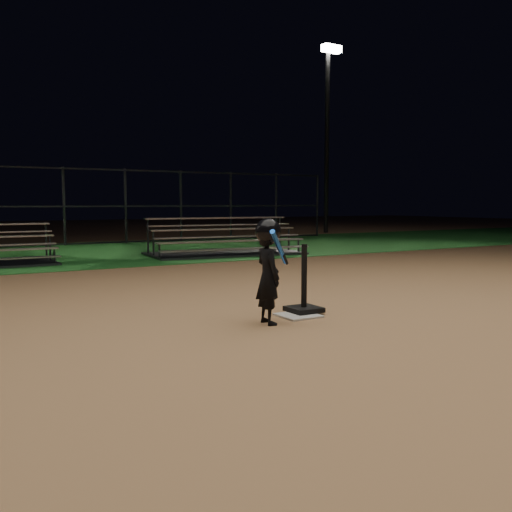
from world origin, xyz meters
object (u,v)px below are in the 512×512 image
at_px(child_batter, 268,268).
at_px(light_pole_right, 328,123).
at_px(home_plate, 298,315).
at_px(bleacher_right, 225,247).
at_px(batting_tee, 304,299).

height_order(child_batter, light_pole_right, light_pole_right).
relative_size(home_plate, bleacher_right, 0.11).
distance_m(child_batter, bleacher_right, 8.49).
distance_m(home_plate, batting_tee, 0.26).
height_order(bleacher_right, light_pole_right, light_pole_right).
bearing_deg(child_batter, batting_tee, -64.43).
height_order(child_batter, bleacher_right, child_batter).
xyz_separation_m(home_plate, light_pole_right, (12.00, 14.94, 4.93)).
height_order(home_plate, light_pole_right, light_pole_right).
bearing_deg(bleacher_right, home_plate, -105.76).
distance_m(batting_tee, light_pole_right, 19.57).
bearing_deg(home_plate, batting_tee, 34.45).
relative_size(batting_tee, child_batter, 0.70).
bearing_deg(light_pole_right, child_batter, -129.67).
relative_size(bleacher_right, light_pole_right, 0.50).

